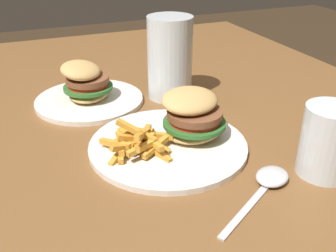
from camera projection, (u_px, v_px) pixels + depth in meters
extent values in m
cube|color=brown|center=(132.00, 134.00, 0.75)|extent=(1.21, 1.41, 0.03)
cylinder|color=brown|center=(214.00, 120.00, 1.61)|extent=(0.07, 0.07, 0.70)
cylinder|color=white|center=(168.00, 145.00, 0.67)|extent=(0.27, 0.27, 0.01)
ellipsoid|color=tan|center=(194.00, 130.00, 0.68)|extent=(0.12, 0.11, 0.02)
cylinder|color=#2D6628|center=(194.00, 123.00, 0.67)|extent=(0.13, 0.13, 0.01)
cylinder|color=red|center=(194.00, 119.00, 0.67)|extent=(0.11, 0.11, 0.01)
cylinder|color=brown|center=(195.00, 114.00, 0.67)|extent=(0.12, 0.12, 0.01)
ellipsoid|color=tan|center=(190.00, 100.00, 0.67)|extent=(0.12, 0.11, 0.04)
cube|color=gold|center=(160.00, 143.00, 0.64)|extent=(0.08, 0.06, 0.02)
cube|color=gold|center=(119.00, 147.00, 0.63)|extent=(0.02, 0.07, 0.02)
cube|color=gold|center=(116.00, 144.00, 0.63)|extent=(0.04, 0.06, 0.02)
cube|color=gold|center=(154.00, 142.00, 0.63)|extent=(0.02, 0.06, 0.01)
cube|color=gold|center=(136.00, 131.00, 0.63)|extent=(0.06, 0.05, 0.03)
cube|color=gold|center=(152.00, 143.00, 0.65)|extent=(0.08, 0.04, 0.04)
cube|color=gold|center=(120.00, 146.00, 0.64)|extent=(0.03, 0.09, 0.02)
cube|color=gold|center=(131.00, 133.00, 0.66)|extent=(0.04, 0.06, 0.03)
cube|color=gold|center=(131.00, 147.00, 0.63)|extent=(0.07, 0.04, 0.03)
cube|color=gold|center=(134.00, 131.00, 0.64)|extent=(0.01, 0.07, 0.03)
cube|color=gold|center=(153.00, 142.00, 0.64)|extent=(0.05, 0.06, 0.03)
cube|color=gold|center=(144.00, 133.00, 0.66)|extent=(0.05, 0.08, 0.03)
cube|color=gold|center=(125.00, 147.00, 0.63)|extent=(0.07, 0.06, 0.03)
cube|color=gold|center=(136.00, 131.00, 0.67)|extent=(0.05, 0.06, 0.02)
cube|color=gold|center=(153.00, 149.00, 0.63)|extent=(0.04, 0.07, 0.02)
cube|color=gold|center=(143.00, 134.00, 0.63)|extent=(0.05, 0.07, 0.03)
cube|color=gold|center=(142.00, 147.00, 0.61)|extent=(0.06, 0.02, 0.01)
cube|color=gold|center=(135.00, 138.00, 0.64)|extent=(0.06, 0.01, 0.03)
cube|color=gold|center=(137.00, 138.00, 0.64)|extent=(0.06, 0.04, 0.02)
cube|color=gold|center=(159.00, 135.00, 0.66)|extent=(0.04, 0.05, 0.02)
cube|color=gold|center=(138.00, 143.00, 0.63)|extent=(0.03, 0.07, 0.02)
cube|color=gold|center=(136.00, 138.00, 0.65)|extent=(0.04, 0.06, 0.01)
cylinder|color=silver|center=(170.00, 58.00, 0.83)|extent=(0.10, 0.10, 0.17)
cylinder|color=#C67F23|center=(170.00, 66.00, 0.84)|extent=(0.08, 0.08, 0.14)
cylinder|color=silver|center=(328.00, 141.00, 0.58)|extent=(0.08, 0.08, 0.11)
cylinder|color=yellow|center=(327.00, 144.00, 0.58)|extent=(0.07, 0.07, 0.10)
ellipsoid|color=silver|center=(272.00, 176.00, 0.58)|extent=(0.07, 0.07, 0.02)
cube|color=silver|center=(245.00, 211.00, 0.52)|extent=(0.12, 0.08, 0.00)
cylinder|color=white|center=(90.00, 100.00, 0.84)|extent=(0.23, 0.23, 0.01)
ellipsoid|color=tan|center=(89.00, 93.00, 0.83)|extent=(0.11, 0.12, 0.02)
cylinder|color=#2D6628|center=(88.00, 87.00, 0.82)|extent=(0.14, 0.14, 0.01)
cylinder|color=red|center=(88.00, 84.00, 0.82)|extent=(0.11, 0.11, 0.01)
cylinder|color=brown|center=(87.00, 79.00, 0.81)|extent=(0.12, 0.12, 0.01)
ellipsoid|color=tan|center=(81.00, 70.00, 0.81)|extent=(0.12, 0.12, 0.04)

